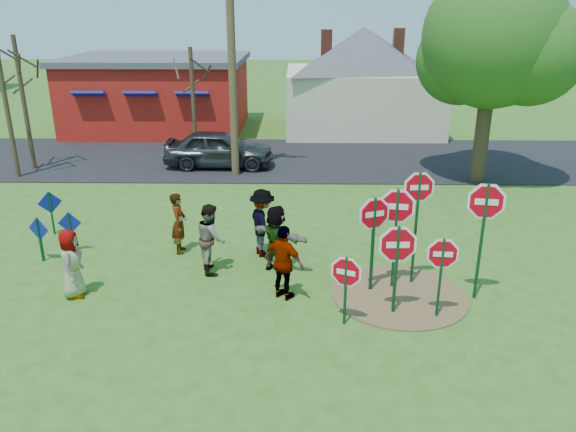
# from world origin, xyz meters

# --- Properties ---
(ground) EXTENTS (120.00, 120.00, 0.00)m
(ground) POSITION_xyz_m (0.00, 0.00, 0.00)
(ground) COLOR #365618
(ground) RESTS_ON ground
(road) EXTENTS (120.00, 7.50, 0.04)m
(road) POSITION_xyz_m (0.00, 11.50, 0.02)
(road) COLOR black
(road) RESTS_ON ground
(dirt_patch) EXTENTS (3.20, 3.20, 0.03)m
(dirt_patch) POSITION_xyz_m (4.50, -1.00, 0.01)
(dirt_patch) COLOR brown
(dirt_patch) RESTS_ON ground
(red_building) EXTENTS (9.40, 7.69, 3.90)m
(red_building) POSITION_xyz_m (-5.50, 17.99, 1.97)
(red_building) COLOR maroon
(red_building) RESTS_ON ground
(cream_house) EXTENTS (9.40, 9.40, 6.50)m
(cream_house) POSITION_xyz_m (5.50, 18.00, 2.92)
(cream_house) COLOR beige
(cream_house) RESTS_ON ground
(stop_sign_a) EXTENTS (0.86, 0.37, 1.70)m
(stop_sign_a) POSITION_xyz_m (3.09, -2.28, 1.13)
(stop_sign_a) COLOR #103D1F
(stop_sign_a) RESTS_ON ground
(stop_sign_b) EXTENTS (0.99, 0.10, 2.98)m
(stop_sign_b) POSITION_xyz_m (4.89, -0.34, 2.18)
(stop_sign_b) COLOR #103D1F
(stop_sign_b) RESTS_ON ground
(stop_sign_c) EXTENTS (1.13, 0.18, 2.65)m
(stop_sign_c) POSITION_xyz_m (4.38, -0.55, 1.84)
(stop_sign_c) COLOR #103D1F
(stop_sign_c) RESTS_ON ground
(stop_sign_d) EXTENTS (1.14, 0.19, 2.96)m
(stop_sign_d) POSITION_xyz_m (6.24, -1.07, 2.14)
(stop_sign_d) COLOR #103D1F
(stop_sign_d) RESTS_ON ground
(stop_sign_e) EXTENTS (1.14, 0.08, 2.22)m
(stop_sign_e) POSITION_xyz_m (4.22, -1.78, 1.50)
(stop_sign_e) COLOR #103D1F
(stop_sign_e) RESTS_ON ground
(stop_sign_f) EXTENTS (0.93, 0.09, 1.99)m
(stop_sign_f) POSITION_xyz_m (5.15, -1.95, 1.39)
(stop_sign_f) COLOR #103D1F
(stop_sign_f) RESTS_ON ground
(stop_sign_g) EXTENTS (1.00, 0.40, 2.50)m
(stop_sign_g) POSITION_xyz_m (3.83, -0.75, 1.74)
(stop_sign_g) COLOR #103D1F
(stop_sign_g) RESTS_ON ground
(blue_diamond_b) EXTENTS (0.62, 0.25, 1.25)m
(blue_diamond_b) POSITION_xyz_m (-4.76, 0.75, 0.77)
(blue_diamond_b) COLOR #103D1F
(blue_diamond_b) RESTS_ON ground
(blue_diamond_c) EXTENTS (0.63, 0.07, 1.18)m
(blue_diamond_c) POSITION_xyz_m (-4.17, 1.36, 0.73)
(blue_diamond_c) COLOR #103D1F
(blue_diamond_c) RESTS_ON ground
(blue_diamond_d) EXTENTS (0.61, 0.35, 1.34)m
(blue_diamond_d) POSITION_xyz_m (-5.24, 2.65, 0.83)
(blue_diamond_d) COLOR #103D1F
(blue_diamond_d) RESTS_ON ground
(person_a) EXTENTS (0.59, 0.85, 1.66)m
(person_a) POSITION_xyz_m (-3.18, -1.12, 0.83)
(person_a) COLOR #4C4F9A
(person_a) RESTS_ON ground
(person_b) EXTENTS (0.44, 0.64, 1.71)m
(person_b) POSITION_xyz_m (-1.18, 1.42, 0.86)
(person_b) COLOR #2B7568
(person_b) RESTS_ON ground
(person_c) EXTENTS (0.89, 1.03, 1.81)m
(person_c) POSITION_xyz_m (-0.13, 0.27, 0.90)
(person_c) COLOR #993B34
(person_c) RESTS_ON ground
(person_d) EXTENTS (1.13, 1.39, 1.88)m
(person_d) POSITION_xyz_m (1.13, 1.26, 0.94)
(person_d) COLOR #343439
(person_d) RESTS_ON ground
(person_e) EXTENTS (1.13, 0.97, 1.81)m
(person_e) POSITION_xyz_m (1.77, -1.16, 0.91)
(person_e) COLOR #512D57
(person_e) RESTS_ON ground
(person_f) EXTENTS (1.66, 1.37, 1.78)m
(person_f) POSITION_xyz_m (1.53, 0.30, 0.89)
(person_f) COLOR #1F4B30
(person_f) RESTS_ON ground
(suv) EXTENTS (4.56, 1.91, 1.54)m
(suv) POSITION_xyz_m (-1.23, 10.09, 0.81)
(suv) COLOR #2B2B30
(suv) RESTS_ON road
(utility_pole) EXTENTS (2.34, 0.78, 9.81)m
(utility_pole) POSITION_xyz_m (-0.43, 8.94, 5.16)
(utility_pole) COLOR #4C3823
(utility_pole) RESTS_ON ground
(leafy_tree) EXTENTS (5.58, 5.09, 7.93)m
(leafy_tree) POSITION_xyz_m (9.19, 8.30, 5.11)
(leafy_tree) COLOR #382819
(leafy_tree) RESTS_ON ground
(bare_tree_west) EXTENTS (1.80, 1.80, 5.87)m
(bare_tree_west) POSITION_xyz_m (-9.08, 8.50, 3.80)
(bare_tree_west) COLOR #382819
(bare_tree_west) RESTS_ON ground
(bare_tree_east) EXTENTS (1.80, 1.80, 4.78)m
(bare_tree_east) POSITION_xyz_m (-2.56, 12.06, 3.09)
(bare_tree_east) COLOR #382819
(bare_tree_east) RESTS_ON ground
(bare_tree_mid) EXTENTS (1.80, 1.80, 5.39)m
(bare_tree_mid) POSITION_xyz_m (-8.98, 9.72, 3.49)
(bare_tree_mid) COLOR #382819
(bare_tree_mid) RESTS_ON ground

